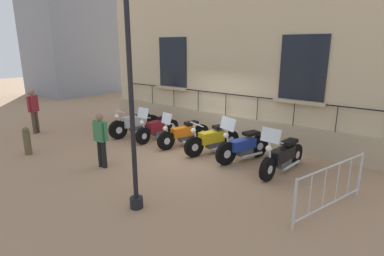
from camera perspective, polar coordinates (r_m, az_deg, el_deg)
The scene contains 14 objects.
ground_plane at distance 10.17m, azimuth 0.25°, elevation -4.28°, with size 60.00×60.00×0.00m, color #9E7A5B.
building_facade at distance 11.53m, azimuth 7.79°, elevation 18.04°, with size 0.82×12.08×8.27m.
motorcycle_silver at distance 11.99m, azimuth -10.44°, elevation 0.70°, with size 2.17×0.84×1.06m.
motorcycle_maroon at distance 11.35m, azimuth -6.38°, elevation -0.05°, with size 2.12×0.58×1.30m.
motorcycle_orange at distance 10.57m, azimuth -1.54°, elevation -1.11°, with size 2.11×0.77×1.25m.
motorcycle_yellow at distance 9.89m, azimuth 3.80°, elevation -2.23°, with size 2.02×0.94×1.05m.
motorcycle_blue at distance 9.32m, azimuth 9.36°, elevation -3.38°, with size 1.92×0.93×1.40m.
motorcycle_black at distance 8.72m, azimuth 16.38°, elevation -5.22°, with size 2.16×0.65×1.38m.
lamppost at distance 6.07m, azimuth -11.87°, elevation 18.33°, with size 0.32×1.02×5.21m.
crowd_barrier at distance 7.04m, azimuth 24.30°, elevation -9.77°, with size 2.34×0.70×1.05m.
bollard at distance 11.04m, azimuth -28.21°, elevation -2.09°, with size 0.21×0.21×0.90m.
pedestrian_standing at distance 8.96m, azimuth -16.51°, elevation -1.68°, with size 0.25×0.53×1.57m.
pedestrian_walking at distance 13.48m, azimuth -27.26°, elevation 3.23°, with size 0.49×0.35×1.75m.
distant_building at distance 24.37m, azimuth -21.86°, elevation 19.25°, with size 5.28×4.63×11.19m.
Camera 1 is at (7.55, 5.93, 3.35)m, focal length 28.84 mm.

